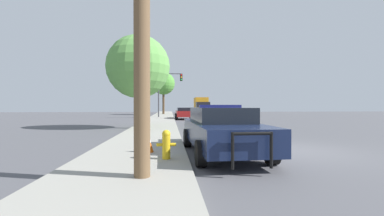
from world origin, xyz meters
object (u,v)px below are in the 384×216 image
(traffic_light, at_px, (168,86))
(traffic_cone, at_px, (148,142))
(car_background_midblock, at_px, (184,113))
(tree_sidewalk_near, at_px, (138,67))
(police_car, at_px, (222,129))
(car_background_oncoming, at_px, (225,113))
(tree_sidewalk_far, at_px, (163,84))
(fire_hydrant, at_px, (166,143))
(box_truck, at_px, (201,105))

(traffic_light, height_order, traffic_cone, traffic_light)
(car_background_midblock, distance_m, tree_sidewalk_near, 12.33)
(police_car, distance_m, tree_sidewalk_near, 10.76)
(car_background_midblock, bearing_deg, traffic_light, 118.98)
(car_background_oncoming, height_order, traffic_cone, car_background_oncoming)
(tree_sidewalk_near, bearing_deg, tree_sidewalk_far, 87.64)
(tree_sidewalk_near, bearing_deg, police_car, -68.51)
(fire_hydrant, bearing_deg, tree_sidewalk_near, 100.60)
(traffic_light, relative_size, car_background_midblock, 1.28)
(fire_hydrant, height_order, traffic_cone, fire_hydrant)
(box_truck, xyz_separation_m, tree_sidewalk_near, (-7.72, -27.95, 2.53))
(tree_sidewalk_far, bearing_deg, police_car, -85.67)
(car_background_midblock, xyz_separation_m, car_background_oncoming, (4.73, 0.05, 0.01))
(fire_hydrant, xyz_separation_m, tree_sidewalk_far, (-0.95, 36.61, 4.72))
(fire_hydrant, relative_size, traffic_light, 0.14)
(traffic_light, xyz_separation_m, tree_sidewalk_near, (-1.86, -14.51, 0.17))
(traffic_cone, bearing_deg, tree_sidewalk_near, 98.42)
(tree_sidewalk_far, height_order, traffic_cone, tree_sidewalk_far)
(tree_sidewalk_far, distance_m, traffic_cone, 35.89)
(car_background_midblock, bearing_deg, tree_sidewalk_far, 99.69)
(box_truck, bearing_deg, tree_sidewalk_far, 19.56)
(police_car, bearing_deg, car_background_oncoming, -104.97)
(car_background_midblock, distance_m, box_truck, 17.20)
(fire_hydrant, height_order, car_background_midblock, car_background_midblock)
(police_car, bearing_deg, car_background_midblock, -92.16)
(car_background_oncoming, height_order, tree_sidewalk_near, tree_sidewalk_near)
(fire_hydrant, bearing_deg, traffic_light, 90.34)
(tree_sidewalk_near, distance_m, traffic_cone, 10.49)
(fire_hydrant, distance_m, tree_sidewalk_near, 11.52)
(car_background_midblock, height_order, box_truck, box_truck)
(car_background_oncoming, bearing_deg, fire_hydrant, 72.08)
(car_background_midblock, distance_m, traffic_cone, 21.09)
(traffic_light, bearing_deg, tree_sidewalk_far, 94.03)
(fire_hydrant, relative_size, car_background_midblock, 0.18)
(box_truck, bearing_deg, traffic_light, 68.48)
(tree_sidewalk_near, bearing_deg, car_background_midblock, 71.72)
(police_car, xyz_separation_m, traffic_cone, (-2.31, -0.20, -0.36))
(car_background_oncoming, relative_size, tree_sidewalk_near, 0.66)
(car_background_oncoming, bearing_deg, traffic_cone, 69.89)
(fire_hydrant, height_order, tree_sidewalk_near, tree_sidewalk_near)
(box_truck, bearing_deg, police_car, 85.98)
(traffic_light, height_order, car_background_oncoming, traffic_light)
(traffic_light, height_order, tree_sidewalk_near, tree_sidewalk_near)
(car_background_midblock, xyz_separation_m, box_truck, (4.00, 16.70, 0.89))
(fire_hydrant, height_order, tree_sidewalk_far, tree_sidewalk_far)
(tree_sidewalk_far, relative_size, traffic_cone, 11.97)
(car_background_oncoming, relative_size, tree_sidewalk_far, 0.57)
(traffic_light, distance_m, tree_sidewalk_far, 11.44)
(fire_hydrant, xyz_separation_m, traffic_light, (-0.15, 25.27, 3.43))
(traffic_light, height_order, tree_sidewalk_far, tree_sidewalk_far)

